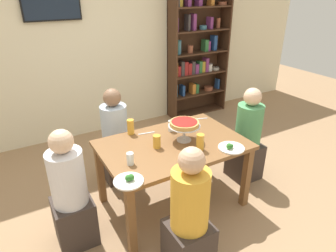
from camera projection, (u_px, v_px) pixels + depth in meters
ground_plane at (172, 202)px, 3.27m from camera, size 12.00×12.00×0.00m
rear_partition at (98, 42)px, 4.39m from camera, size 8.00×0.12×2.80m
dining_table at (173, 152)px, 2.99m from camera, size 1.43×0.94×0.74m
bookshelf at (197, 52)px, 5.11m from camera, size 1.10×0.30×2.21m
television at (51, 2)px, 3.81m from camera, size 0.74×0.05×0.46m
diner_head_west at (71, 198)px, 2.58m from camera, size 0.34×0.34×1.15m
diner_near_left at (189, 221)px, 2.33m from camera, size 0.34×0.34×1.15m
diner_far_left at (116, 142)px, 3.49m from camera, size 0.34×0.34×1.15m
diner_head_east at (247, 141)px, 3.51m from camera, size 0.34×0.34×1.15m
deep_dish_pizza_stand at (184, 125)px, 2.93m from camera, size 0.32×0.32×0.21m
salad_plate_near_diner at (129, 180)px, 2.37m from camera, size 0.25×0.25×0.07m
salad_plate_far_diner at (231, 147)px, 2.85m from camera, size 0.25×0.25×0.07m
beer_glass_amber_tall at (200, 142)px, 2.81m from camera, size 0.08×0.08×0.16m
beer_glass_amber_short at (131, 127)px, 3.10m from camera, size 0.07×0.07×0.16m
beer_glass_amber_spare at (157, 142)px, 2.85m from camera, size 0.08×0.08×0.13m
water_glass_clear_near at (130, 159)px, 2.58m from camera, size 0.06×0.06×0.11m
water_glass_clear_far at (171, 126)px, 3.18m from camera, size 0.06×0.06×0.12m
cutlery_fork_near at (200, 119)px, 3.48m from camera, size 0.18×0.07×0.00m
cutlery_knife_near at (146, 133)px, 3.15m from camera, size 0.18×0.05×0.00m
cutlery_fork_far at (186, 163)px, 2.62m from camera, size 0.18×0.07×0.00m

